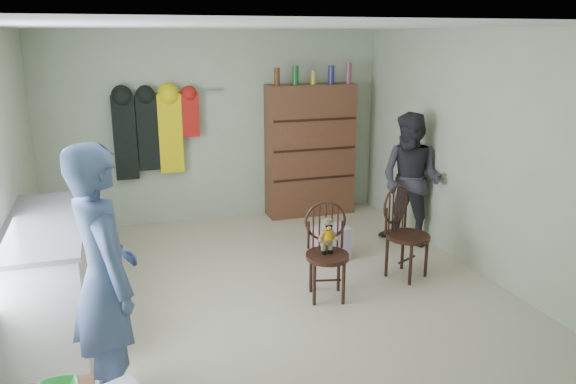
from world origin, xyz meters
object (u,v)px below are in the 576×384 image
object	(u,v)px
counter	(50,273)
dresser	(310,150)
chair_far	(404,229)
chair_front	(327,245)

from	to	relation	value
counter	dresser	size ratio (longest dim) A/B	0.90
counter	dresser	bearing A→B (deg)	35.69
chair_far	dresser	bearing A→B (deg)	68.46
counter	chair_far	distance (m)	3.38
chair_front	chair_far	bearing A→B (deg)	26.20
chair_far	dresser	xyz separation A→B (m)	(-0.18, 2.31, 0.40)
chair_front	dresser	world-z (taller)	dresser
counter	dresser	xyz separation A→B (m)	(3.20, 2.30, 0.44)
counter	dresser	distance (m)	3.96
counter	chair_far	world-z (taller)	chair_far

